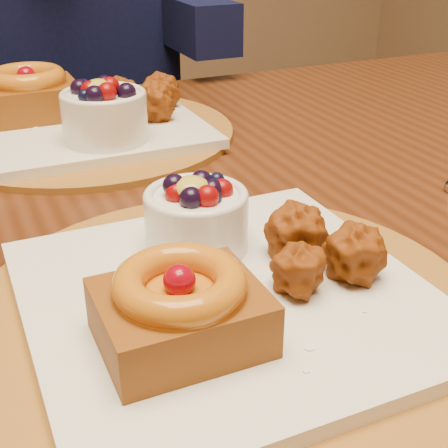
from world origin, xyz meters
The scene contains 3 objects.
dining_table centered at (0.06, 0.10, 0.68)m, with size 1.60×0.90×0.76m.
place_setting_near centered at (0.06, -0.11, 0.78)m, with size 0.38×0.38×0.08m.
place_setting_far centered at (0.06, 0.32, 0.78)m, with size 0.38×0.38×0.09m.
Camera 1 is at (-0.10, -0.46, 1.02)m, focal length 50.00 mm.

